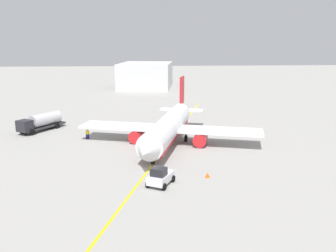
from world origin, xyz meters
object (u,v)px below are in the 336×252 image
(airplane, at_px, (169,127))
(pushback_tug, at_px, (160,177))
(fuel_tanker, at_px, (41,122))
(refueling_worker, at_px, (87,134))
(safety_cone_nose, at_px, (208,175))

(airplane, bearing_deg, pushback_tug, -7.68)
(fuel_tanker, relative_size, refueling_worker, 5.51)
(refueling_worker, relative_size, safety_cone_nose, 2.69)
(airplane, xyz_separation_m, fuel_tanker, (-10.36, -22.90, -0.93))
(refueling_worker, distance_m, safety_cone_nose, 25.49)
(airplane, xyz_separation_m, safety_cone_nose, (15.27, 3.53, -2.33))
(refueling_worker, bearing_deg, pushback_tug, 28.26)
(pushback_tug, distance_m, refueling_worker, 23.65)
(pushback_tug, height_order, safety_cone_nose, pushback_tug)
(fuel_tanker, bearing_deg, refueling_worker, 54.61)
(airplane, bearing_deg, fuel_tanker, -114.33)
(pushback_tug, xyz_separation_m, safety_cone_nose, (-1.88, 5.84, -0.69))
(safety_cone_nose, bearing_deg, fuel_tanker, -134.12)
(fuel_tanker, distance_m, refueling_worker, 11.55)
(airplane, height_order, refueling_worker, airplane)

